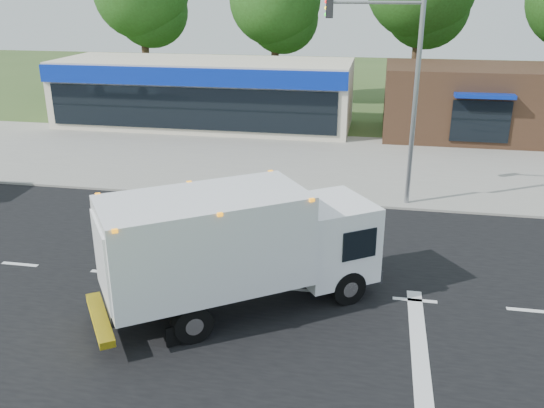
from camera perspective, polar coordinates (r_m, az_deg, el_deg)
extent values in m
plane|color=#385123|center=(16.58, 3.46, -8.58)|extent=(120.00, 120.00, 0.00)
cube|color=black|center=(16.58, 3.46, -8.57)|extent=(60.00, 14.00, 0.02)
cube|color=gray|center=(24.02, 5.95, 1.00)|extent=(60.00, 2.40, 0.12)
cube|color=gray|center=(29.55, 6.93, 4.61)|extent=(60.00, 9.00, 0.02)
cube|color=silver|center=(19.64, -23.70, -5.49)|extent=(1.20, 0.15, 0.01)
cube|color=silver|center=(18.18, -15.77, -6.54)|extent=(1.20, 0.15, 0.01)
cube|color=silver|center=(17.13, -6.63, -7.59)|extent=(1.20, 0.15, 0.01)
cube|color=silver|center=(16.57, 3.46, -8.53)|extent=(1.20, 0.15, 0.01)
cube|color=silver|center=(16.54, 13.96, -9.22)|extent=(1.20, 0.15, 0.01)
cube|color=silver|center=(17.04, 24.20, -9.61)|extent=(1.20, 0.15, 0.01)
cube|color=silver|center=(14.01, 14.53, -15.27)|extent=(0.40, 7.00, 0.01)
cube|color=black|center=(15.19, -6.40, -8.55)|extent=(4.76, 3.70, 0.35)
cube|color=white|center=(16.09, 5.78, -3.34)|extent=(2.91, 2.94, 2.13)
cube|color=black|center=(16.48, 8.73, -2.13)|extent=(1.21, 1.68, 0.91)
cube|color=white|center=(14.55, -6.62, -3.66)|extent=(5.56, 4.87, 2.38)
cube|color=silver|center=(14.12, -16.57, -5.44)|extent=(1.20, 1.71, 1.93)
cube|color=yellow|center=(14.82, -16.68, -10.85)|extent=(1.67, 2.21, 0.18)
cube|color=orange|center=(14.11, -6.81, 0.66)|extent=(5.41, 4.79, 0.08)
cylinder|color=black|center=(17.33, 4.24, -5.42)|extent=(0.97, 0.80, 0.97)
cylinder|color=black|center=(15.86, 7.52, -8.18)|extent=(0.97, 0.80, 0.97)
cylinder|color=black|center=(16.00, -9.94, -8.05)|extent=(0.97, 0.80, 0.97)
cylinder|color=black|center=(14.29, -7.85, -11.68)|extent=(0.97, 0.80, 0.97)
imported|color=tan|center=(15.14, -9.51, -7.88)|extent=(0.79, 0.79, 1.85)
sphere|color=white|center=(14.74, -9.71, -4.81)|extent=(0.28, 0.28, 0.28)
cube|color=beige|center=(36.51, -6.72, 10.88)|extent=(18.00, 6.00, 4.00)
cube|color=#08249C|center=(33.43, -8.37, 12.35)|extent=(18.00, 0.30, 1.00)
cube|color=black|center=(33.73, -8.21, 9.32)|extent=(17.00, 0.12, 2.40)
cube|color=#382316|center=(35.32, 19.34, 9.56)|extent=(10.00, 6.00, 4.00)
cube|color=#08249C|center=(32.15, 20.27, 10.09)|extent=(3.00, 1.20, 0.20)
cube|color=black|center=(32.46, 19.95, 7.69)|extent=(3.00, 0.12, 2.20)
cylinder|color=gray|center=(22.40, 13.97, 9.52)|extent=(0.18, 0.18, 8.00)
cylinder|color=gray|center=(21.99, 10.14, 19.07)|extent=(3.40, 0.12, 0.12)
cube|color=black|center=(22.08, 5.73, 18.76)|extent=(0.25, 0.25, 0.70)
cylinder|color=#332114|center=(46.13, -12.44, 14.67)|extent=(0.56, 0.56, 7.35)
sphere|color=#1F4012|center=(46.22, -11.87, 18.25)|extent=(5.46, 5.46, 5.46)
cylinder|color=#332114|center=(43.32, 0.30, 14.44)|extent=(0.56, 0.56, 6.86)
sphere|color=#1F4012|center=(43.53, 1.11, 17.96)|extent=(5.10, 5.10, 5.10)
cylinder|color=#332114|center=(42.65, 14.08, 14.42)|extent=(0.56, 0.56, 7.84)
sphere|color=#1F4012|center=(42.99, 15.11, 18.43)|extent=(5.82, 5.82, 5.82)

